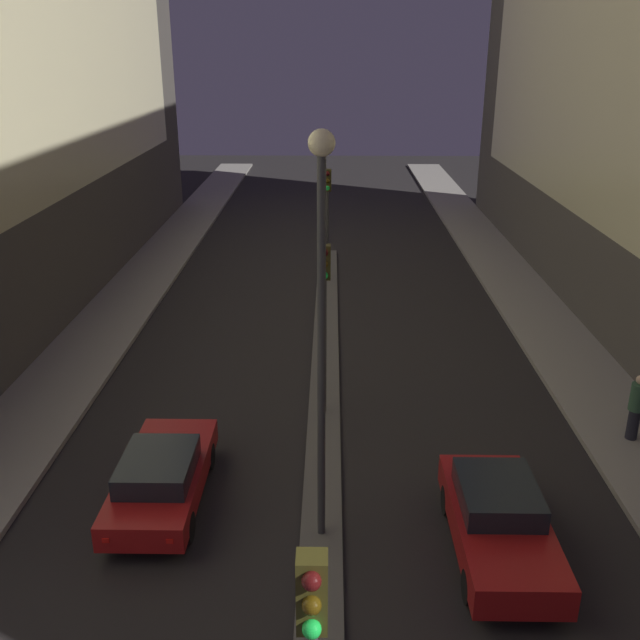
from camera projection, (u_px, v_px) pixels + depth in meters
median_strip at (324, 398)px, 20.56m from camera, size 0.87×31.56×0.10m
traffic_light_mid at (324, 293)px, 18.44m from camera, size 0.32×0.42×4.75m
traffic_light_far at (327, 200)px, 29.56m from camera, size 0.32×0.42×4.75m
street_lamp at (321, 292)px, 12.92m from camera, size 0.47×0.47×8.17m
car_left_lane at (162, 476)px, 15.68m from camera, size 1.78×4.38×1.36m
car_right_lane at (499, 521)px, 14.14m from camera, size 1.79×4.33×1.44m
pedestrian_on_right_sidewalk at (636, 406)px, 17.94m from camera, size 0.39×0.39×1.77m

